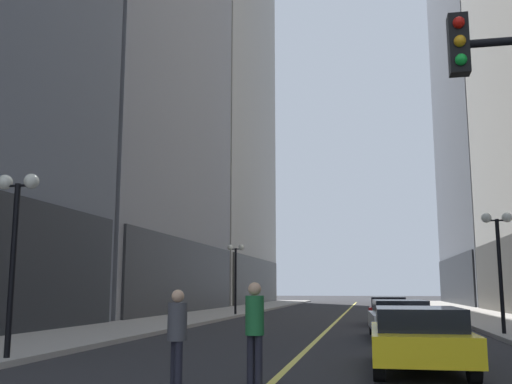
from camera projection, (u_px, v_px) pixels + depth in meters
ground_plane at (343, 315)px, 38.94m from camera, size 200.00×200.00×0.00m
sidewalk_left at (222, 313)px, 40.50m from camera, size 4.50×78.00×0.15m
sidewalk_right at (474, 315)px, 37.41m from camera, size 4.50×78.00×0.15m
lane_centre_stripe at (343, 315)px, 38.94m from camera, size 0.16×70.00×0.01m
building_left_far at (213, 102)px, 69.95m from camera, size 11.04×26.00×47.34m
car_yellow at (418, 336)px, 12.53m from camera, size 1.96×4.79×1.32m
car_white at (399, 318)px, 20.25m from camera, size 2.13×4.82×1.32m
car_red at (389, 309)px, 28.19m from camera, size 1.92×4.68×1.32m
pedestrian_with_orange_bag at (177, 331)px, 10.21m from camera, size 0.48×0.48×1.70m
pedestrian_in_green_parka at (255, 324)px, 10.62m from camera, size 0.43×0.43×1.83m
street_lamp_left_near at (16, 223)px, 13.98m from camera, size 1.06×0.36×4.43m
street_lamp_left_far at (236, 263)px, 36.72m from camera, size 1.06×0.36×4.43m
street_lamp_right_mid at (498, 245)px, 21.19m from camera, size 1.06×0.36×4.43m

